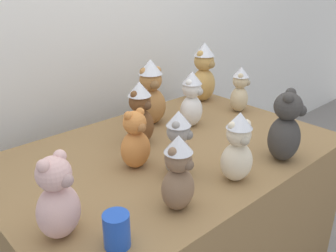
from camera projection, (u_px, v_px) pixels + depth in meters
The scene contains 14 objects.
wall_back at pixel (73, 10), 1.95m from camera, with size 7.00×0.08×2.60m, color white.
display_table at pixel (168, 218), 1.81m from camera, with size 1.53×1.00×0.74m, color olive.
teddy_bear_ash at pixel (178, 145), 1.42m from camera, with size 0.16×0.15×0.27m.
teddy_bear_chestnut at pixel (140, 114), 1.68m from camera, with size 0.15×0.13×0.30m.
teddy_bear_sand at pixel (240, 90), 2.07m from camera, with size 0.15×0.15×0.26m.
teddy_bear_ginger at pixel (135, 141), 1.48m from camera, with size 0.13×0.12×0.25m.
teddy_bear_cream at pixel (238, 148), 1.38m from camera, with size 0.16×0.15×0.28m.
teddy_bear_charcoal at pixel (285, 128), 1.53m from camera, with size 0.20×0.19×0.31m.
teddy_bear_snow at pixel (192, 100), 1.87m from camera, with size 0.16×0.15×0.29m.
teddy_bear_mocha at pixel (178, 174), 1.21m from camera, with size 0.14×0.12×0.27m.
teddy_bear_caramel at pixel (151, 93), 1.89m from camera, with size 0.19×0.17×0.35m.
teddy_bear_blush at pixel (57, 199), 1.09m from camera, with size 0.18×0.16×0.28m.
teddy_bear_honey at pixel (204, 73), 2.23m from camera, with size 0.18×0.15×0.36m.
party_cup_blue at pixel (117, 230), 1.07m from camera, with size 0.08×0.08×0.11m, color blue.
Camera 1 is at (-1.00, -0.85, 1.50)m, focal length 39.34 mm.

